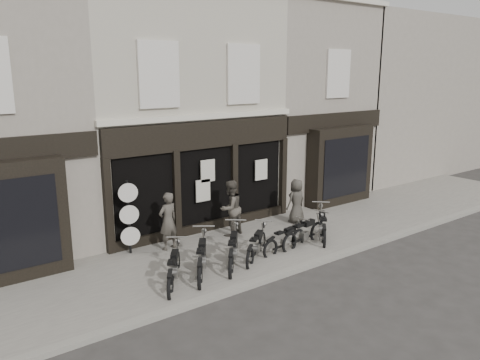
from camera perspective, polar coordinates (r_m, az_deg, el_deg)
ground_plane at (r=14.18m, az=2.37°, el=-9.73°), size 90.00×90.00×0.00m
pavement at (r=14.81m, az=0.18°, el=-8.43°), size 30.00×4.20×0.12m
kerb at (r=13.28m, az=5.81°, el=-11.11°), size 30.00×0.25×0.13m
central_building at (r=18.14m, az=-9.46°, el=8.46°), size 7.30×6.22×8.34m
neighbour_right at (r=21.72m, az=5.88°, el=9.20°), size 5.60×6.73×8.34m
filler_right at (r=27.91m, az=18.43°, el=9.59°), size 11.00×6.00×8.20m
motorcycle_0 at (r=12.54m, az=-8.06°, el=-10.96°), size 1.48×1.88×1.04m
motorcycle_1 at (r=13.00m, az=-4.67°, el=-9.80°), size 1.60×2.05×1.13m
motorcycle_2 at (r=13.53m, az=-0.83°, el=-8.82°), size 1.71×1.94×1.12m
motorcycle_3 at (r=14.02m, az=2.02°, el=-8.26°), size 1.77×1.44×0.99m
motorcycle_4 at (r=14.61m, az=5.54°, el=-7.48°), size 1.96×0.59×0.94m
motorcycle_5 at (r=15.14m, az=7.81°, el=-6.67°), size 2.12×0.68×1.02m
motorcycle_6 at (r=15.85m, az=9.99°, el=-5.76°), size 1.69×1.82×1.07m
man_left at (r=14.54m, az=-8.77°, el=-4.96°), size 0.73×0.56×1.81m
man_centre at (r=15.59m, az=-1.17°, el=-3.44°), size 1.06×0.91×1.88m
man_right at (r=17.06m, az=6.89°, el=-2.54°), size 0.80×0.54×1.61m
advert_sign_post at (r=14.37m, az=-13.36°, el=-4.82°), size 0.58×0.37×2.39m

